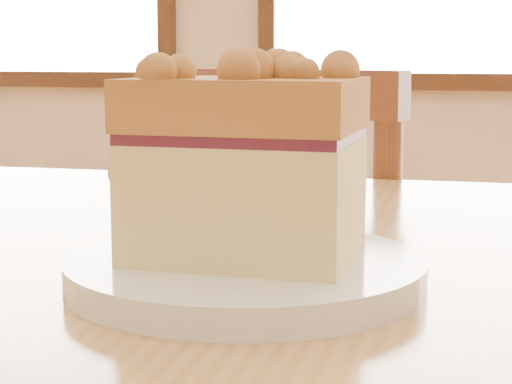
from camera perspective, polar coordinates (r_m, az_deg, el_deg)
cafe_table_main at (r=0.69m, az=-15.50°, el=-10.79°), size 1.34×0.90×0.75m
cafe_chair_main at (r=1.31m, az=3.95°, el=-11.11°), size 0.50×0.50×0.88m
plate at (r=0.55m, az=-0.70°, el=-5.22°), size 0.22×0.22×0.02m
cake_slice at (r=0.54m, az=-0.73°, el=2.02°), size 0.15×0.11×0.13m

